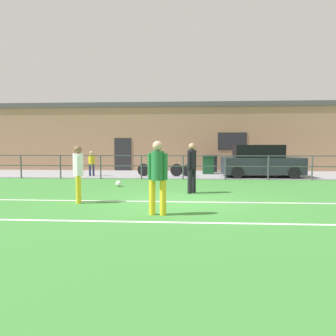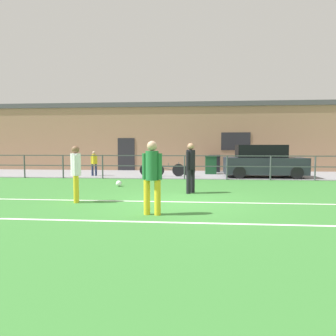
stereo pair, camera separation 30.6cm
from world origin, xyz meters
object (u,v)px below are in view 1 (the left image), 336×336
at_px(spectator_child, 92,162).
at_px(player_goalkeeper, 192,165).
at_px(trash_bin_1, 211,163).
at_px(player_winger, 78,170).
at_px(soccer_ball_match, 119,184).
at_px(trash_bin_0, 208,165).
at_px(player_striker, 158,173).
at_px(bicycle_parked_0, 172,170).
at_px(parked_car_red, 261,162).
at_px(bicycle_parked_1, 160,170).

bearing_deg(spectator_child, player_goalkeeper, 136.87).
bearing_deg(trash_bin_1, player_winger, -113.41).
bearing_deg(player_winger, trash_bin_1, 137.76).
bearing_deg(soccer_ball_match, player_goalkeeper, -28.02).
bearing_deg(soccer_ball_match, trash_bin_0, 55.42).
bearing_deg(trash_bin_0, trash_bin_1, 77.52).
height_order(player_striker, trash_bin_1, player_striker).
relative_size(player_striker, player_winger, 1.07).
distance_m(player_goalkeeper, soccer_ball_match, 3.34).
distance_m(soccer_ball_match, bicycle_parked_0, 4.43).
relative_size(player_goalkeeper, trash_bin_1, 1.64).
bearing_deg(parked_car_red, player_goalkeeper, -122.78).
distance_m(soccer_ball_match, bicycle_parked_1, 4.21).
distance_m(bicycle_parked_0, trash_bin_0, 2.55).
bearing_deg(soccer_ball_match, player_striker, -67.52).
xyz_separation_m(player_goalkeeper, spectator_child, (-5.18, 5.48, -0.20)).
xyz_separation_m(parked_car_red, bicycle_parked_1, (-5.13, 0.00, -0.43)).
bearing_deg(player_striker, spectator_child, -57.35).
xyz_separation_m(spectator_child, trash_bin_1, (6.47, 2.94, -0.22)).
height_order(soccer_ball_match, parked_car_red, parked_car_red).
bearing_deg(bicycle_parked_0, player_winger, -106.58).
height_order(spectator_child, trash_bin_1, spectator_child).
bearing_deg(bicycle_parked_0, soccer_ball_match, -115.21).
bearing_deg(trash_bin_1, player_goalkeeper, -98.76).
bearing_deg(trash_bin_1, trash_bin_0, -102.48).
xyz_separation_m(trash_bin_0, trash_bin_1, (0.29, 1.29, -0.00)).
xyz_separation_m(soccer_ball_match, spectator_child, (-2.32, 3.96, 0.65)).
relative_size(player_goalkeeper, player_striker, 0.99).
height_order(player_goalkeeper, player_striker, player_striker).
bearing_deg(parked_car_red, player_striker, -116.20).
bearing_deg(player_goalkeeper, trash_bin_1, -155.59).
xyz_separation_m(player_striker, player_winger, (-2.37, 1.42, -0.06)).
xyz_separation_m(player_goalkeeper, trash_bin_0, (1.01, 7.12, -0.42)).
relative_size(soccer_ball_match, trash_bin_0, 0.22).
bearing_deg(bicycle_parked_0, trash_bin_1, 51.94).
bearing_deg(bicycle_parked_0, player_striker, -89.08).
bearing_deg(spectator_child, soccer_ball_match, 123.90).
height_order(parked_car_red, trash_bin_1, parked_car_red).
distance_m(soccer_ball_match, trash_bin_0, 6.82).
bearing_deg(trash_bin_0, spectator_child, -165.08).
relative_size(player_goalkeeper, spectator_child, 1.30).
distance_m(bicycle_parked_1, trash_bin_1, 4.08).
relative_size(bicycle_parked_1, trash_bin_1, 2.31).
xyz_separation_m(player_striker, bicycle_parked_0, (-0.14, 8.90, -0.63)).
distance_m(player_winger, spectator_child, 7.70).
relative_size(parked_car_red, trash_bin_0, 3.84).
bearing_deg(soccer_ball_match, parked_car_red, 31.98).
bearing_deg(player_goalkeeper, bicycle_parked_1, -130.91).
bearing_deg(player_goalkeeper, player_winger, -25.26).
bearing_deg(player_goalkeeper, trash_bin_0, -154.90).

